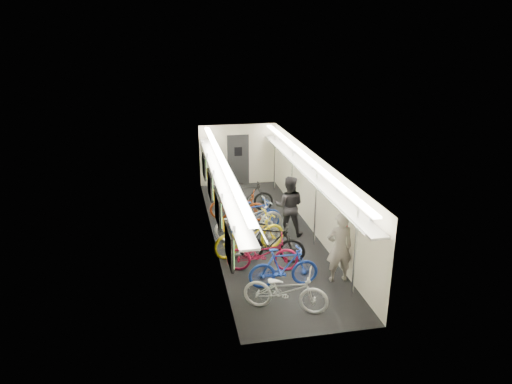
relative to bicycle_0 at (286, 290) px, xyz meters
name	(u,v)px	position (x,y,z in m)	size (l,w,h in m)	color
train_car_shell	(247,175)	(0.00, 4.72, 1.17)	(10.00, 10.00, 10.00)	black
bicycle_0	(286,290)	(0.00, 0.00, 0.00)	(0.64, 1.84, 0.97)	silver
bicycle_1	(284,267)	(0.20, 0.95, 0.02)	(0.47, 1.67, 1.00)	#1C3AAB
bicycle_2	(263,253)	(-0.13, 1.82, -0.01)	(0.63, 1.80, 0.94)	maroon
bicycle_3	(271,243)	(0.19, 2.25, 0.05)	(0.51, 1.79, 1.08)	black
bicycle_4	(250,234)	(-0.28, 2.83, 0.07)	(0.74, 2.11, 1.11)	yellow
bicycle_5	(255,235)	(-0.13, 2.87, 0.01)	(0.47, 1.66, 1.00)	#BEBEC0
bicycle_6	(249,220)	(-0.11, 3.86, 0.07)	(0.74, 2.12, 1.11)	#A8A7AC
bicycle_7	(255,217)	(0.14, 4.17, 0.03)	(0.48, 1.71, 1.03)	navy
bicycle_8	(238,206)	(-0.23, 5.23, 0.00)	(0.64, 1.84, 0.97)	#953410
bicycle_9	(248,197)	(0.22, 5.94, 0.04)	(0.49, 1.73, 1.04)	black
passenger_near	(339,247)	(1.56, 0.99, 0.39)	(0.64, 0.42, 1.75)	gray
passenger_mid	(289,206)	(1.08, 3.84, 0.42)	(0.88, 0.69, 1.81)	black
backpack	(351,225)	(1.97, 1.32, 0.80)	(0.26, 0.14, 0.38)	#AD1113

